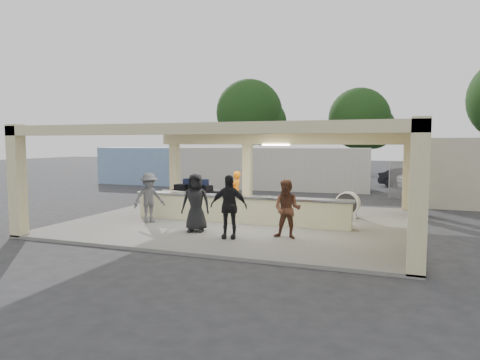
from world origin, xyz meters
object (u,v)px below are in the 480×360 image
at_px(passenger_a, 287,209).
at_px(passenger_c, 149,198).
at_px(baggage_counter, 239,209).
at_px(car_white_a, 443,181).
at_px(car_dark, 412,178).
at_px(container_white, 271,168).
at_px(luggage_cart, 193,193).
at_px(container_blue, 167,166).
at_px(drum_fan, 348,204).
at_px(baggage_handler, 236,192).
at_px(passenger_b, 229,207).
at_px(passenger_d, 196,203).

height_order(passenger_a, passenger_c, passenger_c).
xyz_separation_m(baggage_counter, car_white_a, (7.96, 13.30, 0.12)).
distance_m(car_dark, container_white, 9.30).
height_order(luggage_cart, container_blue, container_blue).
bearing_deg(baggage_counter, drum_fan, 32.38).
distance_m(baggage_handler, passenger_b, 4.59).
bearing_deg(car_white_a, container_blue, 82.93).
bearing_deg(container_blue, drum_fan, -35.96).
distance_m(baggage_counter, baggage_handler, 2.05).
xyz_separation_m(luggage_cart, passenger_d, (2.03, -3.91, 0.22)).
bearing_deg(car_dark, baggage_counter, -177.05).
xyz_separation_m(passenger_a, passenger_c, (-5.30, 0.79, 0.01)).
height_order(baggage_counter, passenger_b, passenger_b).
height_order(drum_fan, passenger_c, passenger_c).
bearing_deg(passenger_d, passenger_a, -10.46).
distance_m(drum_fan, passenger_c, 7.49).
bearing_deg(luggage_cart, container_blue, 141.81).
height_order(passenger_b, passenger_d, passenger_b).
xyz_separation_m(passenger_d, container_white, (-1.48, 14.10, 0.28)).
bearing_deg(car_dark, drum_fan, -166.54).
distance_m(baggage_handler, car_white_a, 14.42).
xyz_separation_m(drum_fan, container_blue, (-13.63, 10.04, 0.67)).
xyz_separation_m(passenger_c, car_white_a, (10.98, 14.46, -0.30)).
distance_m(baggage_handler, passenger_c, 3.73).
xyz_separation_m(drum_fan, passenger_c, (-6.64, -3.45, 0.36)).
bearing_deg(car_white_a, car_dark, 23.93).
distance_m(passenger_a, passenger_c, 5.36).
bearing_deg(container_white, car_dark, 19.97).
height_order(baggage_handler, passenger_c, passenger_c).
bearing_deg(container_blue, car_white_a, 3.50).
bearing_deg(baggage_counter, car_dark, 68.23).
distance_m(car_dark, container_blue, 16.68).
xyz_separation_m(baggage_handler, passenger_c, (-2.21, -3.01, 0.04)).
height_order(baggage_handler, passenger_d, passenger_d).
distance_m(passenger_a, car_white_a, 16.27).
bearing_deg(drum_fan, container_blue, 156.47).
relative_size(baggage_handler, passenger_a, 0.97).
bearing_deg(baggage_handler, car_dark, 161.59).
bearing_deg(baggage_handler, container_white, -163.48).
bearing_deg(passenger_b, passenger_a, 8.03).
height_order(luggage_cart, baggage_handler, baggage_handler).
distance_m(drum_fan, container_white, 11.45).
height_order(drum_fan, container_white, container_white).
bearing_deg(container_blue, container_white, -1.19).
height_order(luggage_cart, car_dark, luggage_cart).
bearing_deg(drum_fan, baggage_counter, -134.78).
bearing_deg(baggage_handler, passenger_a, 47.82).
distance_m(baggage_counter, passenger_b, 2.63).
bearing_deg(passenger_b, luggage_cart, 116.49).
height_order(drum_fan, car_white_a, car_white_a).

